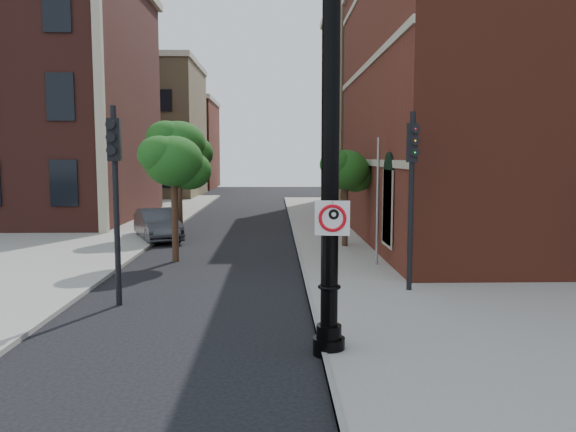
{
  "coord_description": "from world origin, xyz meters",
  "views": [
    {
      "loc": [
        1.14,
        -9.72,
        3.73
      ],
      "look_at": [
        1.42,
        2.0,
        2.49
      ],
      "focal_mm": 35.0,
      "sensor_mm": 36.0,
      "label": 1
    }
  ],
  "objects_px": {
    "no_parking_sign": "(332,218)",
    "lamppost": "(330,179)",
    "traffic_signal_right": "(412,172)",
    "traffic_signal_left": "(115,172)",
    "parked_car": "(157,224)"
  },
  "relations": [
    {
      "from": "no_parking_sign",
      "to": "lamppost",
      "type": "bearing_deg",
      "value": 106.88
    },
    {
      "from": "lamppost",
      "to": "traffic_signal_right",
      "type": "height_order",
      "value": "lamppost"
    },
    {
      "from": "lamppost",
      "to": "traffic_signal_left",
      "type": "bearing_deg",
      "value": 143.68
    },
    {
      "from": "lamppost",
      "to": "no_parking_sign",
      "type": "xyz_separation_m",
      "value": [
        0.03,
        -0.18,
        -0.7
      ]
    },
    {
      "from": "traffic_signal_right",
      "to": "lamppost",
      "type": "bearing_deg",
      "value": -106.0
    },
    {
      "from": "lamppost",
      "to": "no_parking_sign",
      "type": "bearing_deg",
      "value": -81.26
    },
    {
      "from": "parked_car",
      "to": "traffic_signal_left",
      "type": "xyz_separation_m",
      "value": [
        1.34,
        -11.22,
        2.65
      ]
    },
    {
      "from": "lamppost",
      "to": "parked_car",
      "type": "xyz_separation_m",
      "value": [
        -6.29,
        14.86,
        -2.63
      ]
    },
    {
      "from": "no_parking_sign",
      "to": "traffic_signal_left",
      "type": "xyz_separation_m",
      "value": [
        -4.98,
        3.82,
        0.72
      ]
    },
    {
      "from": "lamppost",
      "to": "traffic_signal_left",
      "type": "xyz_separation_m",
      "value": [
        -4.95,
        3.64,
        0.02
      ]
    },
    {
      "from": "traffic_signal_left",
      "to": "traffic_signal_right",
      "type": "xyz_separation_m",
      "value": [
        7.6,
        0.98,
        -0.04
      ]
    },
    {
      "from": "lamppost",
      "to": "parked_car",
      "type": "height_order",
      "value": "lamppost"
    },
    {
      "from": "traffic_signal_left",
      "to": "traffic_signal_right",
      "type": "relative_size",
      "value": 1.01
    },
    {
      "from": "parked_car",
      "to": "traffic_signal_right",
      "type": "xyz_separation_m",
      "value": [
        8.94,
        -10.24,
        2.61
      ]
    },
    {
      "from": "no_parking_sign",
      "to": "traffic_signal_right",
      "type": "height_order",
      "value": "traffic_signal_right"
    }
  ]
}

